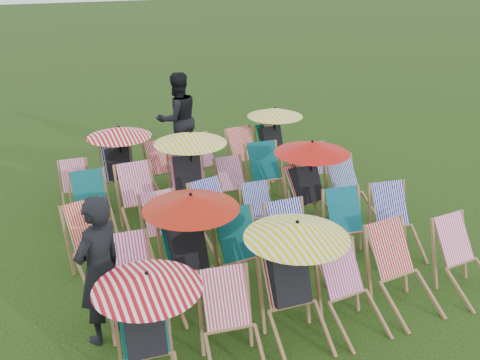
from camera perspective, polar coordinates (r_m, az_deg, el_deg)
name	(u,v)px	position (r m, az deg, el deg)	size (l,w,h in m)	color
ground	(241,245)	(8.16, 0.14, -6.93)	(100.00, 100.00, 0.00)	black
deckchair_0	(148,332)	(5.46, -9.82, -15.69)	(1.07, 1.13, 1.26)	#8D6442
deckchair_1	(232,326)	(5.79, -0.85, -15.29)	(0.75, 0.95, 0.94)	#8D6442
deckchair_2	(295,280)	(6.04, 5.92, -10.57)	(1.17, 1.23, 1.39)	#8D6442
deckchair_3	(353,292)	(6.42, 11.94, -11.64)	(0.65, 0.88, 0.93)	#8D6442
deckchair_4	(405,272)	(6.88, 17.14, -9.33)	(0.71, 0.96, 1.00)	#8D6442
deckchair_5	(468,259)	(7.48, 23.11, -7.80)	(0.65, 0.89, 0.93)	#8D6442
deckchair_6	(132,285)	(6.51, -11.48, -10.88)	(0.73, 0.95, 0.96)	#8D6442
deckchair_7	(192,248)	(6.61, -5.11, -7.25)	(1.18, 1.24, 1.41)	#8D6442
deckchair_8	(247,256)	(6.89, 0.72, -8.15)	(0.69, 0.94, 1.00)	#8D6442
deckchair_9	(296,245)	(7.21, 5.98, -6.92)	(0.70, 0.93, 0.97)	#8D6442
deckchair_10	(351,230)	(7.74, 11.81, -5.19)	(0.77, 0.97, 0.95)	#8D6442
deckchair_11	(398,223)	(8.07, 16.48, -4.42)	(0.79, 0.98, 0.96)	#8D6442
deckchair_12	(95,244)	(7.47, -15.16, -6.62)	(0.78, 0.98, 0.96)	#8D6442
deckchair_13	(166,230)	(7.68, -7.88, -5.33)	(0.61, 0.84, 0.90)	#8D6442
deckchair_14	(219,218)	(7.92, -2.24, -4.03)	(0.77, 0.96, 0.95)	#8D6442
deckchair_15	(262,215)	(8.15, 2.33, -3.75)	(0.63, 0.81, 0.81)	#8D6442
deckchair_16	(313,184)	(8.48, 7.75, -0.40)	(1.18, 1.28, 1.40)	#8D6442
deckchair_17	(352,191)	(8.96, 11.90, -1.16)	(0.71, 0.94, 0.97)	#8D6442
deckchair_18	(93,207)	(8.54, -15.42, -2.83)	(0.64, 0.88, 0.94)	#8D6442
deckchair_19	(141,201)	(8.54, -10.47, -2.18)	(0.66, 0.92, 1.00)	#8D6442
deckchair_20	(190,173)	(8.83, -5.39, 0.73)	(1.19, 1.27, 1.42)	#8D6442
deckchair_21	(235,187)	(9.09, -0.49, -0.71)	(0.59, 0.80, 0.85)	#8D6442
deckchair_22	(269,176)	(9.32, 3.11, 0.38)	(0.76, 0.99, 1.00)	#8D6442
deckchair_23	(318,171)	(9.86, 8.35, 1.00)	(0.70, 0.87, 0.86)	#8D6442
deckchair_24	(76,188)	(9.50, -17.05, -0.82)	(0.59, 0.79, 0.81)	#8D6442
deckchair_25	(120,163)	(9.57, -12.67, 1.75)	(1.12, 1.18, 1.33)	#8D6442
deckchair_26	(166,169)	(9.88, -7.92, 1.15)	(0.68, 0.88, 0.89)	#8D6442
deckchair_27	(207,163)	(10.00, -3.50, 1.78)	(0.77, 0.97, 0.95)	#8D6442
deckchair_28	(248,156)	(10.35, 0.91, 2.58)	(0.71, 0.94, 0.96)	#8D6442
deckchair_29	(275,139)	(10.66, 3.76, 4.34)	(1.10, 1.15, 1.30)	#8D6442
person_left	(100,270)	(6.10, -14.75, -9.27)	(0.64, 0.42, 1.76)	black
person_rear	(178,119)	(11.13, -6.65, 6.49)	(0.93, 0.73, 1.92)	black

